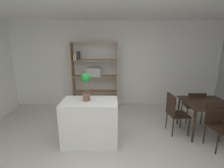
# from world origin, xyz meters

# --- Properties ---
(ground_plane) EXTENTS (10.20, 10.20, 0.00)m
(ground_plane) POSITION_xyz_m (0.00, 0.00, 0.00)
(ground_plane) COLOR beige
(back_partition) EXTENTS (7.41, 0.06, 2.75)m
(back_partition) POSITION_xyz_m (0.00, 2.79, 1.37)
(back_partition) COLOR white
(back_partition) RESTS_ON ground_plane
(kitchen_island) EXTENTS (1.12, 0.66, 0.93)m
(kitchen_island) POSITION_xyz_m (-0.36, 0.52, 0.47)
(kitchen_island) COLOR white
(kitchen_island) RESTS_ON ground_plane
(potted_plant_on_island) EXTENTS (0.18, 0.18, 0.56)m
(potted_plant_on_island) POSITION_xyz_m (-0.42, 0.55, 1.27)
(potted_plant_on_island) COLOR brown
(potted_plant_on_island) RESTS_ON kitchen_island
(open_bookshelf) EXTENTS (1.40, 0.37, 2.09)m
(open_bookshelf) POSITION_xyz_m (-0.51, 2.49, 1.08)
(open_bookshelf) COLOR #997551
(open_bookshelf) RESTS_ON ground_plane
(dining_table) EXTENTS (0.98, 0.95, 0.76)m
(dining_table) POSITION_xyz_m (2.25, 0.91, 0.68)
(dining_table) COLOR black
(dining_table) RESTS_ON ground_plane
(dining_chair_island_side) EXTENTS (0.46, 0.45, 0.95)m
(dining_chair_island_side) POSITION_xyz_m (1.54, 0.91, 0.56)
(dining_chair_island_side) COLOR black
(dining_chair_island_side) RESTS_ON ground_plane
(dining_chair_near) EXTENTS (0.49, 0.46, 0.91)m
(dining_chair_near) POSITION_xyz_m (2.23, 0.41, 0.54)
(dining_chair_near) COLOR black
(dining_chair_near) RESTS_ON ground_plane
(dining_chair_far) EXTENTS (0.46, 0.46, 0.85)m
(dining_chair_far) POSITION_xyz_m (2.24, 1.42, 0.51)
(dining_chair_far) COLOR black
(dining_chair_far) RESTS_ON ground_plane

